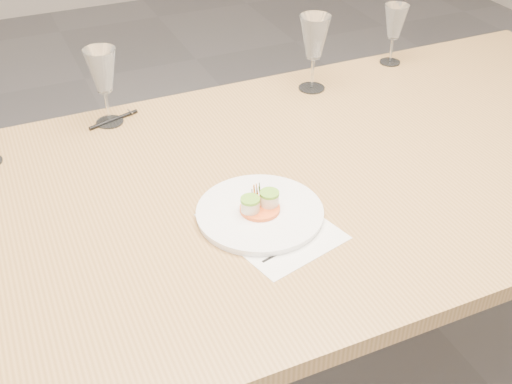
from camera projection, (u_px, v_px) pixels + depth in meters
name	position (u px, v px, depth m)	size (l,w,h in m)	color
dining_table	(248.00, 209.00, 1.49)	(2.40, 1.00, 0.75)	#AE834B
dinner_plate	(260.00, 212.00, 1.36)	(0.27, 0.27, 0.07)	white
recipe_sheet	(271.00, 226.00, 1.33)	(0.27, 0.31, 0.00)	white
ballpoint_pen	(114.00, 120.00, 1.70)	(0.14, 0.06, 0.01)	black
wine_glass_1	(102.00, 72.00, 1.61)	(0.08, 0.08, 0.21)	white
wine_glass_2	(314.00, 39.00, 1.77)	(0.09, 0.09, 0.22)	white
wine_glass_3	(395.00, 23.00, 1.93)	(0.07, 0.07, 0.18)	white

